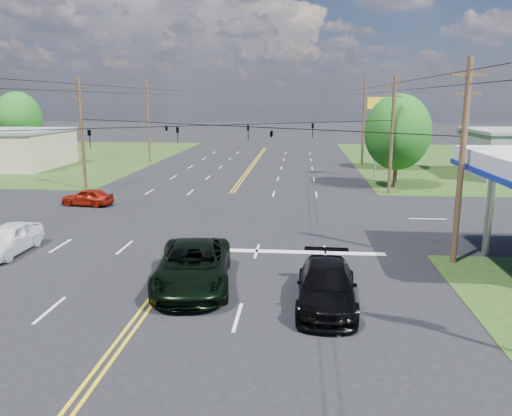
# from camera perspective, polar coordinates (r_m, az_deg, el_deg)

# --- Properties ---
(ground) EXTENTS (280.00, 280.00, 0.00)m
(ground) POSITION_cam_1_polar(r_m,az_deg,el_deg) (33.83, -4.63, -0.79)
(ground) COLOR black
(ground) RESTS_ON ground
(grass_nw) EXTENTS (46.00, 48.00, 0.03)m
(grass_nw) POSITION_cam_1_polar(r_m,az_deg,el_deg) (76.58, -27.12, 5.23)
(grass_nw) COLOR #1C3A12
(grass_nw) RESTS_ON ground
(stop_bar) EXTENTS (10.00, 0.50, 0.02)m
(stop_bar) POSITION_cam_1_polar(r_m,az_deg,el_deg) (25.64, 3.46, -5.05)
(stop_bar) COLOR silver
(stop_bar) RESTS_ON ground
(pole_se) EXTENTS (1.60, 0.28, 9.50)m
(pole_se) POSITION_cam_1_polar(r_m,az_deg,el_deg) (24.75, 22.46, 5.06)
(pole_se) COLOR #472C1E
(pole_se) RESTS_ON ground
(pole_nw) EXTENTS (1.60, 0.28, 9.50)m
(pole_nw) POSITION_cam_1_polar(r_m,az_deg,el_deg) (45.54, -19.28, 8.20)
(pole_nw) COLOR #472C1E
(pole_nw) RESTS_ON ground
(pole_ne) EXTENTS (1.60, 0.28, 9.50)m
(pole_ne) POSITION_cam_1_polar(r_m,az_deg,el_deg) (42.21, 15.28, 8.18)
(pole_ne) COLOR #472C1E
(pole_ne) RESTS_ON ground
(pole_left_far) EXTENTS (1.60, 0.28, 10.00)m
(pole_left_far) POSITION_cam_1_polar(r_m,az_deg,el_deg) (63.32, -12.22, 9.79)
(pole_left_far) COLOR #472C1E
(pole_left_far) RESTS_ON ground
(pole_right_far) EXTENTS (1.60, 0.28, 10.00)m
(pole_right_far) POSITION_cam_1_polar(r_m,az_deg,el_deg) (60.97, 12.19, 9.71)
(pole_right_far) COLOR #472C1E
(pole_right_far) RESTS_ON ground
(span_wire_signals) EXTENTS (26.00, 18.00, 1.13)m
(span_wire_signals) POSITION_cam_1_polar(r_m,az_deg,el_deg) (32.99, -4.82, 9.41)
(span_wire_signals) COLOR black
(span_wire_signals) RESTS_ON ground
(power_lines) EXTENTS (26.04, 100.00, 0.64)m
(power_lines) POSITION_cam_1_polar(r_m,az_deg,el_deg) (31.00, -5.55, 14.03)
(power_lines) COLOR black
(power_lines) RESTS_ON ground
(tree_right_a) EXTENTS (5.70, 5.70, 8.18)m
(tree_right_a) POSITION_cam_1_polar(r_m,az_deg,el_deg) (45.34, 15.88, 8.34)
(tree_right_a) COLOR #472C1E
(tree_right_a) RESTS_ON ground
(tree_right_b) EXTENTS (4.94, 4.94, 7.09)m
(tree_right_b) POSITION_cam_1_polar(r_m,az_deg,el_deg) (57.61, 16.12, 8.42)
(tree_right_b) COLOR #472C1E
(tree_right_b) RESTS_ON ground
(tree_far_l) EXTENTS (6.08, 6.08, 8.72)m
(tree_far_l) POSITION_cam_1_polar(r_m,az_deg,el_deg) (74.69, -25.54, 9.25)
(tree_far_l) COLOR #472C1E
(tree_far_l) RESTS_ON ground
(pickup_dkgreen) EXTENTS (3.76, 6.78, 1.79)m
(pickup_dkgreen) POSITION_cam_1_polar(r_m,az_deg,el_deg) (20.94, -7.18, -6.57)
(pickup_dkgreen) COLOR black
(pickup_dkgreen) RESTS_ON ground
(suv_black) EXTENTS (2.40, 5.47, 1.57)m
(suv_black) POSITION_cam_1_polar(r_m,az_deg,el_deg) (19.14, 8.07, -8.81)
(suv_black) COLOR black
(suv_black) RESTS_ON ground
(pickup_white) EXTENTS (1.84, 4.50, 1.53)m
(pickup_white) POSITION_cam_1_polar(r_m,az_deg,el_deg) (28.11, -26.43, -3.16)
(pickup_white) COLOR white
(pickup_white) RESTS_ON ground
(sedan_red) EXTENTS (3.88, 1.91, 1.27)m
(sedan_red) POSITION_cam_1_polar(r_m,az_deg,el_deg) (38.58, -18.72, 1.19)
(sedan_red) COLOR maroon
(sedan_red) RESTS_ON ground
(polesign_ne) EXTENTS (2.16, 0.82, 7.91)m
(polesign_ne) POSITION_cam_1_polar(r_m,az_deg,el_deg) (50.42, 13.70, 10.25)
(polesign_ne) COLOR #A5A5AA
(polesign_ne) RESTS_ON ground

